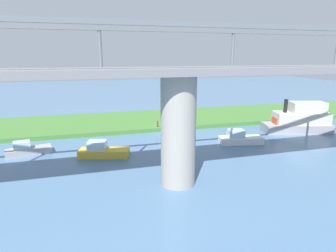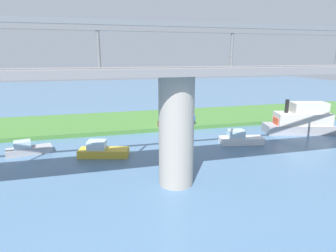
# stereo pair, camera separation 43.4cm
# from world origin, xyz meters

# --- Properties ---
(ground_plane) EXTENTS (160.00, 160.00, 0.00)m
(ground_plane) POSITION_xyz_m (0.00, 0.00, 0.00)
(ground_plane) COLOR #4C7093
(grassy_bank) EXTENTS (80.00, 12.00, 0.50)m
(grassy_bank) POSITION_xyz_m (0.00, -6.00, 0.25)
(grassy_bank) COLOR #427533
(grassy_bank) RESTS_ON ground
(bridge_pylon) EXTENTS (2.54, 2.54, 8.06)m
(bridge_pylon) POSITION_xyz_m (3.84, 14.63, 4.03)
(bridge_pylon) COLOR #9E998E
(bridge_pylon) RESTS_ON ground
(bridge_span) EXTENTS (71.24, 4.30, 3.25)m
(bridge_span) POSITION_xyz_m (3.84, 14.62, 8.56)
(bridge_span) COLOR slate
(bridge_span) RESTS_ON bridge_pylon
(person_on_bank) EXTENTS (0.40, 0.40, 1.39)m
(person_on_bank) POSITION_xyz_m (-3.22, -0.90, 1.20)
(person_on_bank) COLOR #2D334C
(person_on_bank) RESTS_ON grassy_bank
(mooring_post) EXTENTS (0.20, 0.20, 0.82)m
(mooring_post) POSITION_xyz_m (1.69, -0.61, 0.91)
(mooring_post) COLOR brown
(mooring_post) RESTS_ON grassy_bank
(motorboat_white) EXTENTS (8.57, 4.64, 4.16)m
(motorboat_white) POSITION_xyz_m (-15.18, 4.75, 1.54)
(motorboat_white) COLOR #99999E
(motorboat_white) RESTS_ON ground
(riverboat_paddlewheel) EXTENTS (4.31, 2.32, 1.36)m
(riverboat_paddlewheel) POSITION_xyz_m (15.98, 4.59, 0.49)
(riverboat_paddlewheel) COLOR #99999E
(riverboat_paddlewheel) RESTS_ON ground
(motorboat_red) EXTENTS (4.90, 2.49, 1.56)m
(motorboat_red) POSITION_xyz_m (-5.68, 6.98, 0.56)
(motorboat_red) COLOR white
(motorboat_red) RESTS_ON ground
(pontoon_yellow) EXTENTS (4.93, 2.81, 1.55)m
(pontoon_yellow) POSITION_xyz_m (8.97, 7.17, 0.55)
(pontoon_yellow) COLOR gold
(pontoon_yellow) RESTS_ON ground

